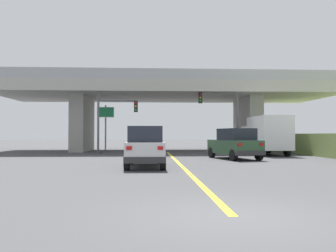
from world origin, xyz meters
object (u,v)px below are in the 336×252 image
at_px(traffic_signal_nearside, 225,109).
at_px(highway_sign, 106,118).
at_px(box_truck, 266,135).
at_px(suv_lead, 145,147).
at_px(suv_crossing, 235,144).
at_px(traffic_signal_farside, 112,115).

xyz_separation_m(traffic_signal_nearside, highway_sign, (-10.56, 1.95, -0.71)).
bearing_deg(box_truck, highway_sign, 161.14).
bearing_deg(box_truck, suv_lead, -133.09).
distance_m(suv_crossing, traffic_signal_farside, 11.67).
relative_size(suv_lead, traffic_signal_farside, 0.87).
xyz_separation_m(traffic_signal_nearside, traffic_signal_farside, (-9.73, -0.08, -0.52)).
bearing_deg(highway_sign, traffic_signal_farside, -67.84).
distance_m(suv_lead, highway_sign, 15.38).
height_order(traffic_signal_nearside, highway_sign, traffic_signal_nearside).
relative_size(traffic_signal_nearside, traffic_signal_farside, 1.16).
bearing_deg(suv_lead, traffic_signal_farside, 103.12).
bearing_deg(traffic_signal_nearside, box_truck, -43.17).
bearing_deg(traffic_signal_farside, highway_sign, 112.16).
height_order(suv_lead, suv_crossing, same).
relative_size(suv_lead, suv_crossing, 0.95).
relative_size(suv_lead, traffic_signal_nearside, 0.75).
relative_size(box_truck, traffic_signal_nearside, 1.05).
relative_size(suv_lead, box_truck, 0.72).
bearing_deg(suv_crossing, box_truck, 38.88).
bearing_deg(highway_sign, suv_crossing, -44.08).
height_order(suv_lead, highway_sign, highway_sign).
xyz_separation_m(suv_lead, box_truck, (9.54, 10.20, 0.58)).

